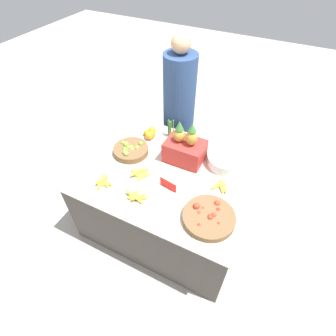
{
  "coord_description": "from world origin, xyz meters",
  "views": [
    {
      "loc": [
        0.72,
        -1.44,
        2.43
      ],
      "look_at": [
        0.0,
        0.0,
        0.81
      ],
      "focal_mm": 28.0,
      "sensor_mm": 36.0,
      "label": 1
    }
  ],
  "objects_px": {
    "price_sign": "(168,185)",
    "produce_crate": "(185,148)",
    "lime_bowl": "(131,150)",
    "metal_bowl": "(225,160)",
    "vendor_person": "(179,115)",
    "tomato_basket": "(209,217)"
  },
  "relations": [
    {
      "from": "metal_bowl",
      "to": "vendor_person",
      "type": "xyz_separation_m",
      "value": [
        -0.71,
        0.55,
        -0.06
      ]
    },
    {
      "from": "price_sign",
      "to": "vendor_person",
      "type": "distance_m",
      "value": 1.1
    },
    {
      "from": "tomato_basket",
      "to": "vendor_person",
      "type": "bearing_deg",
      "value": 124.04
    },
    {
      "from": "lime_bowl",
      "to": "produce_crate",
      "type": "xyz_separation_m",
      "value": [
        0.49,
        0.15,
        0.1
      ]
    },
    {
      "from": "lime_bowl",
      "to": "vendor_person",
      "type": "relative_size",
      "value": 0.2
    },
    {
      "from": "tomato_basket",
      "to": "metal_bowl",
      "type": "relative_size",
      "value": 1.23
    },
    {
      "from": "price_sign",
      "to": "metal_bowl",
      "type": "bearing_deg",
      "value": 65.58
    },
    {
      "from": "tomato_basket",
      "to": "price_sign",
      "type": "xyz_separation_m",
      "value": [
        -0.41,
        0.14,
        0.02
      ]
    },
    {
      "from": "tomato_basket",
      "to": "produce_crate",
      "type": "relative_size",
      "value": 0.95
    },
    {
      "from": "price_sign",
      "to": "produce_crate",
      "type": "xyz_separation_m",
      "value": [
        -0.02,
        0.39,
        0.09
      ]
    },
    {
      "from": "tomato_basket",
      "to": "metal_bowl",
      "type": "distance_m",
      "value": 0.63
    },
    {
      "from": "lime_bowl",
      "to": "price_sign",
      "type": "height_order",
      "value": "lime_bowl"
    },
    {
      "from": "price_sign",
      "to": "lime_bowl",
      "type": "bearing_deg",
      "value": 164.75
    },
    {
      "from": "tomato_basket",
      "to": "vendor_person",
      "type": "relative_size",
      "value": 0.25
    },
    {
      "from": "lime_bowl",
      "to": "metal_bowl",
      "type": "bearing_deg",
      "value": 16.32
    },
    {
      "from": "produce_crate",
      "to": "vendor_person",
      "type": "distance_m",
      "value": 0.75
    },
    {
      "from": "vendor_person",
      "to": "lime_bowl",
      "type": "bearing_deg",
      "value": -99.46
    },
    {
      "from": "produce_crate",
      "to": "vendor_person",
      "type": "relative_size",
      "value": 0.26
    },
    {
      "from": "price_sign",
      "to": "produce_crate",
      "type": "relative_size",
      "value": 0.38
    },
    {
      "from": "tomato_basket",
      "to": "price_sign",
      "type": "height_order",
      "value": "same"
    },
    {
      "from": "metal_bowl",
      "to": "vendor_person",
      "type": "height_order",
      "value": "vendor_person"
    },
    {
      "from": "produce_crate",
      "to": "vendor_person",
      "type": "bearing_deg",
      "value": 118.99
    }
  ]
}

